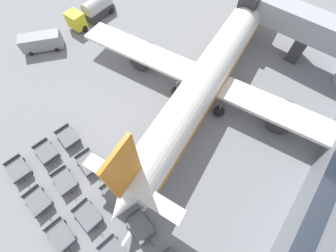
{
  "coord_description": "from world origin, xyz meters",
  "views": [
    {
      "loc": [
        22.79,
        -16.67,
        23.18
      ],
      "look_at": [
        15.51,
        -7.39,
        2.08
      ],
      "focal_mm": 24.0,
      "sensor_mm": 36.0,
      "label": 1
    }
  ],
  "objects_px": {
    "service_van": "(41,42)",
    "baggage_dolly_row_near_col_c": "(60,236)",
    "baggage_dolly_row_mid_b_col_c": "(115,194)",
    "baggage_dolly_row_mid_a_col_b": "(65,181)",
    "baggage_dolly_row_near_col_b": "(38,201)",
    "baggage_dolly_row_near_col_a": "(18,169)",
    "fuel_tanker_primary": "(93,11)",
    "baggage_dolly_row_mid_b_col_b": "(89,163)",
    "baggage_dolly_row_mid_a_col_a": "(46,152)",
    "baggage_dolly_row_mid_a_col_c": "(88,215)",
    "baggage_dolly_row_mid_b_col_d": "(140,227)",
    "airplane": "(211,72)",
    "baggage_dolly_row_mid_b_col_a": "(68,137)"
  },
  "relations": [
    {
      "from": "fuel_tanker_primary",
      "to": "baggage_dolly_row_mid_b_col_b",
      "type": "height_order",
      "value": "fuel_tanker_primary"
    },
    {
      "from": "baggage_dolly_row_mid_a_col_a",
      "to": "baggage_dolly_row_mid_a_col_c",
      "type": "relative_size",
      "value": 1.0
    },
    {
      "from": "airplane",
      "to": "baggage_dolly_row_near_col_b",
      "type": "distance_m",
      "value": 22.99
    },
    {
      "from": "service_van",
      "to": "baggage_dolly_row_near_col_c",
      "type": "relative_size",
      "value": 1.58
    },
    {
      "from": "baggage_dolly_row_near_col_a",
      "to": "baggage_dolly_row_mid_a_col_a",
      "type": "relative_size",
      "value": 1.0
    },
    {
      "from": "baggage_dolly_row_near_col_c",
      "to": "baggage_dolly_row_mid_a_col_a",
      "type": "height_order",
      "value": "same"
    },
    {
      "from": "fuel_tanker_primary",
      "to": "baggage_dolly_row_mid_b_col_b",
      "type": "relative_size",
      "value": 2.19
    },
    {
      "from": "fuel_tanker_primary",
      "to": "baggage_dolly_row_near_col_b",
      "type": "height_order",
      "value": "fuel_tanker_primary"
    },
    {
      "from": "baggage_dolly_row_near_col_b",
      "to": "baggage_dolly_row_mid_b_col_c",
      "type": "relative_size",
      "value": 0.99
    },
    {
      "from": "fuel_tanker_primary",
      "to": "baggage_dolly_row_mid_b_col_d",
      "type": "bearing_deg",
      "value": -35.39
    },
    {
      "from": "fuel_tanker_primary",
      "to": "service_van",
      "type": "distance_m",
      "value": 9.39
    },
    {
      "from": "baggage_dolly_row_mid_a_col_a",
      "to": "baggage_dolly_row_mid_a_col_b",
      "type": "relative_size",
      "value": 1.0
    },
    {
      "from": "airplane",
      "to": "baggage_dolly_row_mid_b_col_b",
      "type": "height_order",
      "value": "airplane"
    },
    {
      "from": "service_van",
      "to": "baggage_dolly_row_mid_a_col_c",
      "type": "height_order",
      "value": "service_van"
    },
    {
      "from": "fuel_tanker_primary",
      "to": "baggage_dolly_row_mid_b_col_c",
      "type": "bearing_deg",
      "value": -38.89
    },
    {
      "from": "airplane",
      "to": "baggage_dolly_row_mid_b_col_d",
      "type": "distance_m",
      "value": 18.48
    },
    {
      "from": "service_van",
      "to": "baggage_dolly_row_near_col_a",
      "type": "relative_size",
      "value": 1.58
    },
    {
      "from": "service_van",
      "to": "baggage_dolly_row_mid_b_col_d",
      "type": "relative_size",
      "value": 1.58
    },
    {
      "from": "fuel_tanker_primary",
      "to": "baggage_dolly_row_mid_a_col_b",
      "type": "height_order",
      "value": "fuel_tanker_primary"
    },
    {
      "from": "service_van",
      "to": "baggage_dolly_row_mid_b_col_c",
      "type": "xyz_separation_m",
      "value": [
        23.02,
        -8.7,
        -0.73
      ]
    },
    {
      "from": "baggage_dolly_row_mid_a_col_c",
      "to": "baggage_dolly_row_mid_b_col_d",
      "type": "xyz_separation_m",
      "value": [
        4.58,
        2.33,
        0.0
      ]
    },
    {
      "from": "baggage_dolly_row_mid_b_col_b",
      "to": "baggage_dolly_row_mid_b_col_d",
      "type": "height_order",
      "value": "same"
    },
    {
      "from": "baggage_dolly_row_mid_b_col_a",
      "to": "baggage_dolly_row_mid_b_col_b",
      "type": "bearing_deg",
      "value": -8.46
    },
    {
      "from": "service_van",
      "to": "baggage_dolly_row_near_col_b",
      "type": "xyz_separation_m",
      "value": [
        17.63,
        -13.83,
        -0.73
      ]
    },
    {
      "from": "baggage_dolly_row_mid_b_col_b",
      "to": "airplane",
      "type": "bearing_deg",
      "value": 75.54
    },
    {
      "from": "baggage_dolly_row_near_col_a",
      "to": "baggage_dolly_row_near_col_b",
      "type": "xyz_separation_m",
      "value": [
        4.31,
        -0.69,
        0.0
      ]
    },
    {
      "from": "baggage_dolly_row_near_col_c",
      "to": "baggage_dolly_row_mid_b_col_a",
      "type": "distance_m",
      "value": 10.11
    },
    {
      "from": "baggage_dolly_row_near_col_a",
      "to": "baggage_dolly_row_mid_a_col_c",
      "type": "distance_m",
      "value": 9.24
    },
    {
      "from": "service_van",
      "to": "baggage_dolly_row_near_col_c",
      "type": "xyz_separation_m",
      "value": [
        21.79,
        -14.43,
        -0.73
      ]
    },
    {
      "from": "baggage_dolly_row_mid_b_col_c",
      "to": "baggage_dolly_row_mid_b_col_d",
      "type": "distance_m",
      "value": 4.06
    },
    {
      "from": "airplane",
      "to": "baggage_dolly_row_mid_a_col_a",
      "type": "height_order",
      "value": "airplane"
    },
    {
      "from": "fuel_tanker_primary",
      "to": "baggage_dolly_row_mid_a_col_b",
      "type": "relative_size",
      "value": 2.19
    },
    {
      "from": "fuel_tanker_primary",
      "to": "baggage_dolly_row_near_col_c",
      "type": "height_order",
      "value": "fuel_tanker_primary"
    },
    {
      "from": "service_van",
      "to": "baggage_dolly_row_mid_a_col_c",
      "type": "relative_size",
      "value": 1.59
    },
    {
      "from": "service_van",
      "to": "baggage_dolly_row_near_col_b",
      "type": "bearing_deg",
      "value": -38.12
    },
    {
      "from": "service_van",
      "to": "baggage_dolly_row_mid_a_col_a",
      "type": "height_order",
      "value": "service_van"
    },
    {
      "from": "baggage_dolly_row_near_col_a",
      "to": "baggage_dolly_row_mid_a_col_b",
      "type": "relative_size",
      "value": 1.0
    },
    {
      "from": "baggage_dolly_row_near_col_b",
      "to": "baggage_dolly_row_mid_b_col_b",
      "type": "relative_size",
      "value": 0.99
    },
    {
      "from": "baggage_dolly_row_mid_b_col_b",
      "to": "baggage_dolly_row_mid_b_col_d",
      "type": "bearing_deg",
      "value": -8.75
    },
    {
      "from": "baggage_dolly_row_mid_a_col_b",
      "to": "baggage_dolly_row_mid_b_col_b",
      "type": "distance_m",
      "value": 2.9
    },
    {
      "from": "baggage_dolly_row_mid_a_col_b",
      "to": "baggage_dolly_row_mid_b_col_d",
      "type": "bearing_deg",
      "value": 9.9
    },
    {
      "from": "baggage_dolly_row_mid_a_col_a",
      "to": "baggage_dolly_row_near_col_b",
      "type": "bearing_deg",
      "value": -45.94
    },
    {
      "from": "baggage_dolly_row_near_col_b",
      "to": "baggage_dolly_row_mid_b_col_d",
      "type": "distance_m",
      "value": 10.39
    },
    {
      "from": "service_van",
      "to": "baggage_dolly_row_mid_a_col_b",
      "type": "xyz_separation_m",
      "value": [
        18.1,
        -10.95,
        -0.73
      ]
    },
    {
      "from": "baggage_dolly_row_near_col_a",
      "to": "baggage_dolly_row_mid_b_col_c",
      "type": "bearing_deg",
      "value": 24.57
    },
    {
      "from": "baggage_dolly_row_mid_a_col_b",
      "to": "baggage_dolly_row_mid_a_col_c",
      "type": "xyz_separation_m",
      "value": [
        4.34,
        -0.77,
        0.0
      ]
    },
    {
      "from": "baggage_dolly_row_mid_b_col_c",
      "to": "baggage_dolly_row_mid_a_col_b",
      "type": "bearing_deg",
      "value": -155.48
    },
    {
      "from": "airplane",
      "to": "fuel_tanker_primary",
      "type": "height_order",
      "value": "airplane"
    },
    {
      "from": "baggage_dolly_row_mid_b_col_b",
      "to": "baggage_dolly_row_mid_b_col_c",
      "type": "xyz_separation_m",
      "value": [
        4.46,
        -0.62,
        0.0
      ]
    },
    {
      "from": "airplane",
      "to": "baggage_dolly_row_mid_b_col_c",
      "type": "height_order",
      "value": "airplane"
    }
  ]
}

